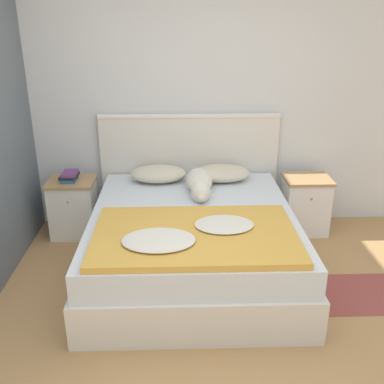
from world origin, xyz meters
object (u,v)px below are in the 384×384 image
object	(u,v)px
pillow_left	(158,174)
nightstand_right	(305,204)
pillow_right	(222,173)
book_stack	(70,176)
dog	(200,183)
nightstand_left	(74,207)
bed	(193,243)

from	to	relation	value
pillow_left	nightstand_right	bearing A→B (deg)	-0.00
pillow_right	book_stack	distance (m)	1.47
pillow_right	pillow_left	bearing A→B (deg)	180.00
pillow_right	nightstand_right	bearing A→B (deg)	-0.01
dog	pillow_right	bearing A→B (deg)	50.73
pillow_left	dog	distance (m)	0.48
nightstand_left	pillow_left	world-z (taller)	pillow_left
nightstand_left	nightstand_right	xyz separation A→B (m)	(2.31, 0.00, 0.00)
book_stack	bed	bearing A→B (deg)	-32.44
bed	book_stack	bearing A→B (deg)	147.56
bed	pillow_left	bearing A→B (deg)	112.59
pillow_left	dog	xyz separation A→B (m)	(0.39, -0.28, 0.01)
dog	pillow_left	bearing A→B (deg)	143.78
nightstand_left	dog	size ratio (longest dim) A/B	0.76
nightstand_right	pillow_right	xyz separation A→B (m)	(-0.85, 0.00, 0.34)
nightstand_right	pillow_left	distance (m)	1.51
nightstand_left	pillow_left	distance (m)	0.92
nightstand_right	dog	xyz separation A→B (m)	(-1.08, -0.28, 0.35)
pillow_left	pillow_right	distance (m)	0.62
bed	pillow_left	xyz separation A→B (m)	(-0.31, 0.74, 0.36)
pillow_left	nightstand_left	bearing A→B (deg)	-179.99
bed	nightstand_left	distance (m)	1.38
bed	pillow_right	bearing A→B (deg)	67.41
bed	nightstand_left	size ratio (longest dim) A/B	3.38
dog	book_stack	xyz separation A→B (m)	(-1.24, 0.28, -0.02)
nightstand_left	book_stack	distance (m)	0.33
bed	pillow_right	size ratio (longest dim) A/B	3.62
nightstand_left	pillow_right	size ratio (longest dim) A/B	1.07
nightstand_left	pillow_left	size ratio (longest dim) A/B	1.07
nightstand_left	nightstand_right	world-z (taller)	same
book_stack	dog	bearing A→B (deg)	-12.69
nightstand_right	dog	world-z (taller)	dog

